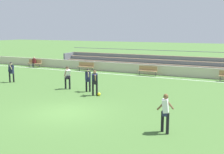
% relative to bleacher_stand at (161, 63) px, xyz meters
% --- Properties ---
extents(ground_plane, '(160.00, 160.00, 0.00)m').
position_rel_bleacher_stand_xyz_m(ground_plane, '(-0.44, -16.25, -0.89)').
color(ground_plane, '#477033').
extents(field_line_sideline, '(44.00, 0.12, 0.01)m').
position_rel_bleacher_stand_xyz_m(field_line_sideline, '(-0.44, -3.68, -0.88)').
color(field_line_sideline, white).
rests_on(field_line_sideline, ground).
extents(sideline_wall, '(48.00, 0.16, 0.95)m').
position_rel_bleacher_stand_xyz_m(sideline_wall, '(-0.44, -2.23, -0.41)').
color(sideline_wall, beige).
rests_on(sideline_wall, ground).
extents(bleacher_stand, '(22.76, 2.41, 2.13)m').
position_rel_bleacher_stand_xyz_m(bleacher_stand, '(0.00, 0.00, 0.00)').
color(bleacher_stand, '#897051').
rests_on(bleacher_stand, ground).
extents(bench_near_bin, '(1.80, 0.40, 0.90)m').
position_rel_bleacher_stand_xyz_m(bench_near_bin, '(-7.17, -3.03, -0.34)').
color(bench_near_bin, '#99754C').
rests_on(bench_near_bin, ground).
extents(bench_centre_sideline, '(1.80, 0.40, 0.90)m').
position_rel_bleacher_stand_xyz_m(bench_centre_sideline, '(-0.38, -3.03, -0.34)').
color(bench_centre_sideline, '#99754C').
rests_on(bench_centre_sideline, ground).
extents(bench_near_wall_gap, '(1.80, 0.40, 0.90)m').
position_rel_bleacher_stand_xyz_m(bench_near_wall_gap, '(-14.05, -3.03, -0.34)').
color(bench_near_wall_gap, '#99754C').
rests_on(bench_near_wall_gap, ground).
extents(spectator_seated, '(0.36, 0.42, 1.21)m').
position_rel_bleacher_stand_xyz_m(spectator_seated, '(-14.05, -3.15, -0.18)').
color(spectator_seated, '#2D2D38').
rests_on(spectator_seated, ground).
extents(player_dark_wide_right, '(0.51, 0.65, 1.69)m').
position_rel_bleacher_stand_xyz_m(player_dark_wide_right, '(-0.92, -12.29, 0.12)').
color(player_dark_wide_right, black).
rests_on(player_dark_wide_right, ground).
extents(player_dark_on_ball, '(0.50, 0.63, 1.65)m').
position_rel_bleacher_stand_xyz_m(player_dark_on_ball, '(-1.91, -11.48, 0.09)').
color(player_dark_on_ball, black).
rests_on(player_dark_on_ball, ground).
extents(player_white_trailing_run, '(0.65, 0.46, 1.69)m').
position_rel_bleacher_stand_xyz_m(player_white_trailing_run, '(5.03, -16.90, 0.13)').
color(player_white_trailing_run, black).
rests_on(player_white_trailing_run, ground).
extents(player_dark_dropping_back, '(0.46, 0.58, 1.66)m').
position_rel_bleacher_stand_xyz_m(player_dark_dropping_back, '(-9.39, -11.18, 0.10)').
color(player_dark_dropping_back, black).
rests_on(player_dark_dropping_back, ground).
extents(player_white_wide_left, '(0.52, 0.62, 1.67)m').
position_rel_bleacher_stand_xyz_m(player_white_wide_left, '(-3.73, -11.35, 0.11)').
color(player_white_wide_left, black).
rests_on(player_white_wide_left, ground).
extents(soccer_ball, '(0.22, 0.22, 0.22)m').
position_rel_bleacher_stand_xyz_m(soccer_ball, '(-0.64, -12.24, -0.78)').
color(soccer_ball, yellow).
rests_on(soccer_ball, ground).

